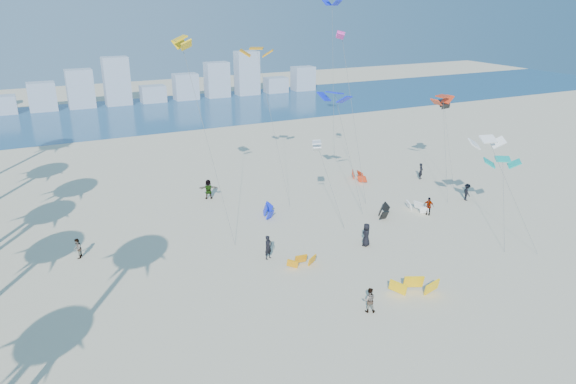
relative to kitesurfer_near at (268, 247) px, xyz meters
name	(u,v)px	position (x,y,z in m)	size (l,w,h in m)	color
ground	(374,383)	(-0.82, -14.83, -0.91)	(220.00, 220.00, 0.00)	beige
ocean	(121,116)	(-0.82, 57.17, -0.90)	(220.00, 220.00, 0.00)	navy
kitesurfer_near	(268,247)	(0.00, 0.00, 0.00)	(0.66, 0.44, 1.82)	black
kitesurfer_mid	(369,300)	(2.62, -9.23, -0.10)	(0.79, 0.61, 1.62)	gray
kitesurfers_far	(313,202)	(7.43, 6.75, -0.03)	(35.43, 16.40, 1.91)	black
grounded_kites	(362,224)	(9.24, 1.57, -0.47)	(16.45, 23.49, 1.04)	orange
flying_kites	(365,80)	(13.31, 8.22, 10.24)	(29.41, 35.00, 18.50)	white
distant_skyline	(102,88)	(-2.01, 67.17, 2.18)	(85.00, 3.00, 8.40)	#9EADBF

